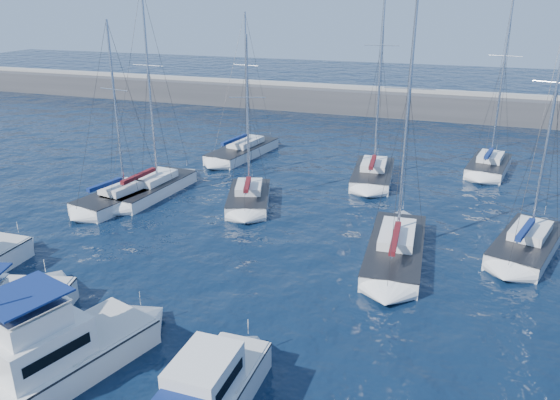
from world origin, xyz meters
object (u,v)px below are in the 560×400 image
(sailboat_mid_b, at_px, (152,188))
(sailboat_mid_a, at_px, (119,198))
(sailboat_mid_c, at_px, (249,198))
(sailboat_mid_d, at_px, (396,249))
(motor_yacht_stbd_outer, at_px, (212,392))
(sailboat_mid_e, at_px, (527,244))
(sailboat_back_c, at_px, (489,165))
(motor_yacht_stbd_inner, at_px, (53,354))
(sailboat_back_b, at_px, (373,173))
(sailboat_back_a, at_px, (243,151))

(sailboat_mid_b, bearing_deg, sailboat_mid_a, -105.22)
(sailboat_mid_c, bearing_deg, sailboat_mid_d, -42.28)
(motor_yacht_stbd_outer, height_order, sailboat_mid_d, sailboat_mid_d)
(sailboat_mid_b, height_order, sailboat_mid_d, sailboat_mid_d)
(sailboat_mid_d, bearing_deg, sailboat_mid_e, 20.84)
(sailboat_mid_e, xyz_separation_m, sailboat_back_c, (-2.06, 16.54, 0.01))
(sailboat_mid_a, bearing_deg, sailboat_mid_b, 81.43)
(motor_yacht_stbd_inner, bearing_deg, sailboat_mid_a, 134.24)
(sailboat_mid_b, height_order, sailboat_mid_c, sailboat_mid_b)
(sailboat_mid_a, distance_m, sailboat_back_b, 20.88)
(sailboat_mid_d, bearing_deg, sailboat_mid_c, 152.52)
(motor_yacht_stbd_outer, bearing_deg, sailboat_back_c, 74.23)
(motor_yacht_stbd_outer, height_order, sailboat_mid_c, sailboat_mid_c)
(sailboat_mid_c, bearing_deg, motor_yacht_stbd_outer, -89.36)
(motor_yacht_stbd_outer, xyz_separation_m, sailboat_mid_b, (-15.12, 20.21, -0.41))
(sailboat_mid_b, xyz_separation_m, sailboat_back_a, (2.49, 12.63, -0.03))
(motor_yacht_stbd_outer, xyz_separation_m, sailboat_mid_a, (-16.18, 17.37, -0.42))
(motor_yacht_stbd_inner, bearing_deg, sailboat_back_a, 116.39)
(sailboat_mid_a, bearing_deg, sailboat_mid_d, 6.66)
(sailboat_mid_c, height_order, sailboat_back_b, sailboat_back_b)
(sailboat_mid_c, bearing_deg, motor_yacht_stbd_inner, -107.89)
(sailboat_mid_e, relative_size, sailboat_back_c, 1.02)
(sailboat_mid_a, bearing_deg, sailboat_mid_e, 14.82)
(motor_yacht_stbd_outer, bearing_deg, motor_yacht_stbd_inner, -177.31)
(sailboat_mid_e, bearing_deg, sailboat_back_c, 113.66)
(motor_yacht_stbd_inner, distance_m, sailboat_mid_a, 19.95)
(sailboat_back_a, xyz_separation_m, sailboat_back_c, (22.69, 2.52, 0.05))
(sailboat_mid_b, distance_m, sailboat_mid_c, 8.10)
(sailboat_mid_b, height_order, sailboat_back_b, sailboat_back_b)
(sailboat_back_b, bearing_deg, sailboat_back_a, 161.26)
(motor_yacht_stbd_inner, height_order, sailboat_mid_d, sailboat_mid_d)
(sailboat_mid_d, xyz_separation_m, sailboat_mid_e, (7.48, 3.36, 0.03))
(sailboat_mid_c, xyz_separation_m, sailboat_back_b, (7.76, 8.92, 0.04))
(sailboat_mid_c, distance_m, sailboat_back_a, 13.38)
(sailboat_mid_b, bearing_deg, sailboat_back_a, 84.07)
(motor_yacht_stbd_outer, xyz_separation_m, sailboat_mid_e, (12.12, 18.82, -0.40))
(motor_yacht_stbd_inner, height_order, sailboat_back_a, sailboat_back_a)
(sailboat_mid_c, bearing_deg, sailboat_back_a, 96.63)
(motor_yacht_stbd_inner, relative_size, motor_yacht_stbd_outer, 1.37)
(sailboat_mid_a, bearing_deg, sailboat_mid_c, 31.87)
(sailboat_mid_a, height_order, sailboat_back_b, sailboat_back_b)
(sailboat_mid_d, relative_size, sailboat_back_b, 0.90)
(sailboat_mid_e, bearing_deg, sailboat_mid_c, -169.03)
(sailboat_mid_b, relative_size, sailboat_back_b, 0.89)
(sailboat_mid_a, xyz_separation_m, sailboat_mid_e, (28.30, 1.45, 0.02))
(sailboat_mid_b, relative_size, sailboat_back_a, 1.16)
(sailboat_back_b, bearing_deg, sailboat_mid_e, -48.60)
(sailboat_mid_a, height_order, sailboat_back_c, sailboat_back_c)
(motor_yacht_stbd_inner, xyz_separation_m, motor_yacht_stbd_outer, (6.95, 0.31, -0.19))
(motor_yacht_stbd_outer, height_order, sailboat_back_b, sailboat_back_b)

